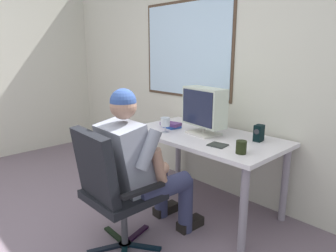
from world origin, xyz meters
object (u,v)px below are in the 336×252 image
object	(u,v)px
crt_monitor	(204,108)
coffee_mug	(241,147)
wine_glass	(165,123)
cd_case	(218,145)
book_stack	(171,125)
person_seated	(141,164)
office_chair	(110,185)
desk_speaker	(259,133)
desk	(204,144)

from	to	relation	value
crt_monitor	coffee_mug	world-z (taller)	crt_monitor
wine_glass	cd_case	world-z (taller)	wine_glass
wine_glass	book_stack	world-z (taller)	wine_glass
crt_monitor	coffee_mug	size ratio (longest dim) A/B	4.56
person_seated	cd_case	world-z (taller)	person_seated
cd_case	coffee_mug	bearing A→B (deg)	-7.13
office_chair	cd_case	world-z (taller)	office_chair
book_stack	desk_speaker	bearing A→B (deg)	14.12
desk_speaker	cd_case	bearing A→B (deg)	-113.78
crt_monitor	desk_speaker	bearing A→B (deg)	20.31
wine_glass	book_stack	distance (m)	0.21
cd_case	book_stack	bearing A→B (deg)	168.40
cd_case	office_chair	bearing A→B (deg)	-109.75
desk	office_chair	bearing A→B (deg)	-90.59
crt_monitor	desk_speaker	distance (m)	0.53
cd_case	coffee_mug	xyz separation A→B (m)	(0.24, -0.03, 0.04)
office_chair	crt_monitor	world-z (taller)	crt_monitor
book_stack	wine_glass	bearing A→B (deg)	-60.37
office_chair	person_seated	size ratio (longest dim) A/B	0.78
desk	person_seated	world-z (taller)	person_seated
book_stack	cd_case	distance (m)	0.71
desk	wine_glass	size ratio (longest dim) A/B	10.03
desk	office_chair	distance (m)	1.02
cd_case	desk	bearing A→B (deg)	148.39
office_chair	coffee_mug	xyz separation A→B (m)	(0.54, 0.81, 0.23)
office_chair	wine_glass	xyz separation A→B (m)	(-0.30, 0.81, 0.27)
person_seated	wine_glass	bearing A→B (deg)	119.64
cd_case	wine_glass	bearing A→B (deg)	-177.12
person_seated	crt_monitor	world-z (taller)	person_seated
desk	cd_case	bearing A→B (deg)	-31.61
office_chair	wine_glass	world-z (taller)	office_chair
crt_monitor	cd_case	size ratio (longest dim) A/B	2.85
crt_monitor	wine_glass	xyz separation A→B (m)	(-0.29, -0.21, -0.15)
desk	coffee_mug	size ratio (longest dim) A/B	14.61
desk_speaker	desk	bearing A→B (deg)	-158.31
office_chair	person_seated	xyz separation A→B (m)	(0.01, 0.27, 0.09)
desk	cd_case	xyz separation A→B (m)	(0.29, -0.18, 0.10)
person_seated	crt_monitor	distance (m)	0.83
book_stack	cd_case	xyz separation A→B (m)	(0.69, -0.14, -0.02)
person_seated	cd_case	xyz separation A→B (m)	(0.29, 0.57, 0.09)
wine_glass	cd_case	bearing A→B (deg)	2.88
coffee_mug	office_chair	bearing A→B (deg)	-123.78
cd_case	desk_speaker	bearing A→B (deg)	66.22
desk	coffee_mug	bearing A→B (deg)	-21.49
desk	coffee_mug	world-z (taller)	coffee_mug
desk	book_stack	size ratio (longest dim) A/B	6.80
office_chair	person_seated	world-z (taller)	person_seated
desk	desk_speaker	world-z (taller)	desk_speaker
desk	desk_speaker	bearing A→B (deg)	21.69
wine_glass	cd_case	xyz separation A→B (m)	(0.60, 0.03, -0.09)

